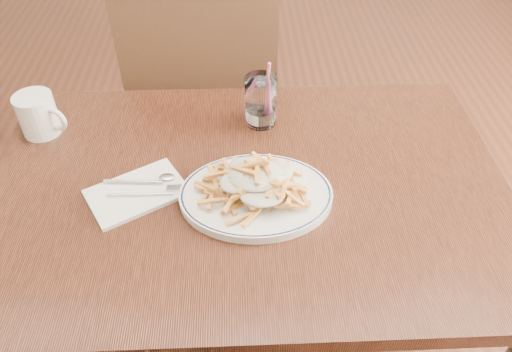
{
  "coord_description": "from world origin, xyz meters",
  "views": [
    {
      "loc": [
        -0.01,
        -0.83,
        1.54
      ],
      "look_at": [
        0.02,
        -0.05,
        0.82
      ],
      "focal_mm": 35.0,
      "sensor_mm": 36.0,
      "label": 1
    }
  ],
  "objects_px": {
    "water_glass": "(261,104)",
    "coffee_mug": "(39,115)",
    "fries_plate": "(256,195)",
    "loaded_fries": "(256,180)",
    "table": "(248,207)",
    "chair_far": "(201,94)"
  },
  "relations": [
    {
      "from": "table",
      "to": "coffee_mug",
      "type": "relative_size",
      "value": 9.16
    },
    {
      "from": "water_glass",
      "to": "coffee_mug",
      "type": "bearing_deg",
      "value": -177.99
    },
    {
      "from": "loaded_fries",
      "to": "fries_plate",
      "type": "bearing_deg",
      "value": 63.43
    },
    {
      "from": "loaded_fries",
      "to": "coffee_mug",
      "type": "xyz_separation_m",
      "value": [
        -0.54,
        0.27,
        -0.0
      ]
    },
    {
      "from": "chair_far",
      "to": "table",
      "type": "bearing_deg",
      "value": -77.27
    },
    {
      "from": "table",
      "to": "water_glass",
      "type": "distance_m",
      "value": 0.28
    },
    {
      "from": "table",
      "to": "fries_plate",
      "type": "bearing_deg",
      "value": -69.76
    },
    {
      "from": "table",
      "to": "chair_far",
      "type": "relative_size",
      "value": 1.18
    },
    {
      "from": "fries_plate",
      "to": "water_glass",
      "type": "relative_size",
      "value": 2.29
    },
    {
      "from": "table",
      "to": "water_glass",
      "type": "relative_size",
      "value": 6.66
    },
    {
      "from": "table",
      "to": "fries_plate",
      "type": "distance_m",
      "value": 0.1
    },
    {
      "from": "chair_far",
      "to": "water_glass",
      "type": "height_order",
      "value": "chair_far"
    },
    {
      "from": "fries_plate",
      "to": "loaded_fries",
      "type": "distance_m",
      "value": 0.05
    },
    {
      "from": "table",
      "to": "water_glass",
      "type": "xyz_separation_m",
      "value": [
        0.04,
        0.24,
        0.14
      ]
    },
    {
      "from": "table",
      "to": "coffee_mug",
      "type": "height_order",
      "value": "coffee_mug"
    },
    {
      "from": "loaded_fries",
      "to": "coffee_mug",
      "type": "distance_m",
      "value": 0.6
    },
    {
      "from": "table",
      "to": "fries_plate",
      "type": "height_order",
      "value": "fries_plate"
    },
    {
      "from": "fries_plate",
      "to": "water_glass",
      "type": "distance_m",
      "value": 0.29
    },
    {
      "from": "table",
      "to": "loaded_fries",
      "type": "bearing_deg",
      "value": -69.76
    },
    {
      "from": "chair_far",
      "to": "loaded_fries",
      "type": "relative_size",
      "value": 3.91
    },
    {
      "from": "loaded_fries",
      "to": "water_glass",
      "type": "bearing_deg",
      "value": 85.12
    },
    {
      "from": "table",
      "to": "chair_far",
      "type": "xyz_separation_m",
      "value": [
        -0.14,
        0.63,
        -0.09
      ]
    }
  ]
}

